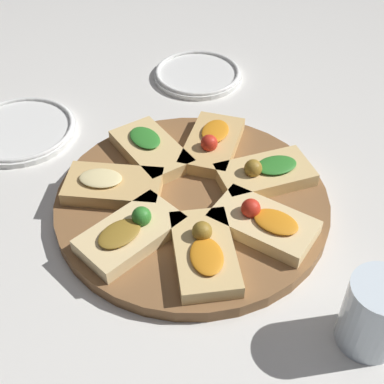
{
  "coord_description": "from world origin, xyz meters",
  "views": [
    {
      "loc": [
        -0.39,
        -0.47,
        0.61
      ],
      "look_at": [
        0.0,
        0.0,
        0.03
      ],
      "focal_mm": 50.0,
      "sensor_mm": 36.0,
      "label": 1
    }
  ],
  "objects_px": {
    "serving_board": "(192,202)",
    "plate_left": "(20,130)",
    "plate_right": "(198,74)",
    "water_glass": "(375,314)"
  },
  "relations": [
    {
      "from": "plate_right",
      "to": "water_glass",
      "type": "bearing_deg",
      "value": -110.91
    },
    {
      "from": "serving_board",
      "to": "plate_right",
      "type": "relative_size",
      "value": 2.3
    },
    {
      "from": "serving_board",
      "to": "plate_left",
      "type": "distance_m",
      "value": 0.38
    },
    {
      "from": "plate_left",
      "to": "plate_right",
      "type": "height_order",
      "value": "same"
    },
    {
      "from": "plate_left",
      "to": "plate_right",
      "type": "bearing_deg",
      "value": -8.32
    },
    {
      "from": "plate_right",
      "to": "water_glass",
      "type": "xyz_separation_m",
      "value": [
        -0.24,
        -0.63,
        0.04
      ]
    },
    {
      "from": "serving_board",
      "to": "plate_right",
      "type": "height_order",
      "value": "serving_board"
    },
    {
      "from": "plate_left",
      "to": "plate_right",
      "type": "xyz_separation_m",
      "value": [
        0.39,
        -0.06,
        0.0
      ]
    },
    {
      "from": "serving_board",
      "to": "water_glass",
      "type": "xyz_separation_m",
      "value": [
        0.02,
        -0.33,
        0.04
      ]
    },
    {
      "from": "water_glass",
      "to": "plate_left",
      "type": "bearing_deg",
      "value": 102.11
    }
  ]
}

